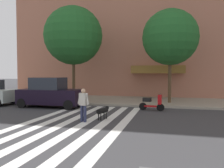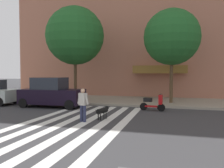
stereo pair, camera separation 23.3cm
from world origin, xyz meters
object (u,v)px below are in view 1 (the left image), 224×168
parked_scooter (152,103)px  street_tree_nearest (73,36)px  dog_on_leash (103,111)px  parked_car_behind_first (50,93)px  pedestrian_dog_walker (83,103)px  street_tree_middle (170,37)px

parked_scooter → street_tree_nearest: street_tree_nearest is taller
street_tree_nearest → dog_on_leash: 9.35m
parked_car_behind_first → pedestrian_dog_walker: (4.07, -3.98, -0.05)m
street_tree_middle → pedestrian_dog_walker: size_ratio=4.33×
parked_car_behind_first → parked_scooter: bearing=1.8°
pedestrian_dog_walker → dog_on_leash: size_ratio=1.49×
street_tree_nearest → dog_on_leash: bearing=-55.1°
pedestrian_dog_walker → dog_on_leash: bearing=47.2°
parked_car_behind_first → street_tree_nearest: 5.62m
street_tree_middle → dog_on_leash: size_ratio=6.45×
parked_car_behind_first → parked_scooter: size_ratio=2.76×
parked_scooter → dog_on_leash: size_ratio=1.47×
parked_car_behind_first → parked_scooter: (7.06, 0.23, -0.50)m
street_tree_nearest → street_tree_middle: street_tree_nearest is taller
street_tree_nearest → pedestrian_dog_walker: bearing=-62.8°
street_tree_nearest → pedestrian_dog_walker: size_ratio=4.76×
parked_scooter → parked_car_behind_first: bearing=-178.2°
street_tree_middle → dog_on_leash: 8.80m
street_tree_middle → pedestrian_dog_walker: street_tree_middle is taller
street_tree_nearest → pedestrian_dog_walker: (3.73, -7.26, -4.60)m
parked_scooter → street_tree_middle: size_ratio=0.23×
street_tree_middle → pedestrian_dog_walker: (-4.10, -7.49, -4.19)m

